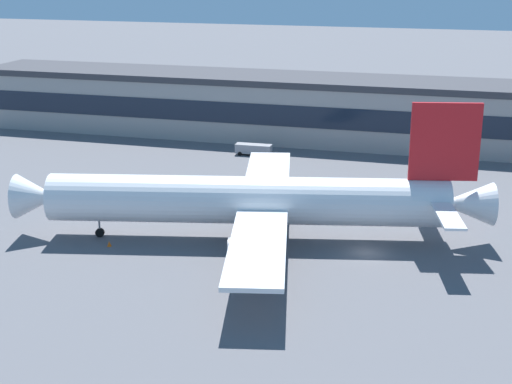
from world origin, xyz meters
The scene contains 5 objects.
ground_plane centered at (0.00, 0.00, 0.00)m, with size 600.00×600.00×0.00m, color #56565B.
terminal_building centered at (0.00, 55.31, 6.05)m, with size 170.35×15.80×12.06m.
airliner centered at (-14.06, 0.65, 5.15)m, with size 58.24×49.90×17.46m.
belt_loader centered at (-25.56, 40.89, 1.15)m, with size 6.44×2.21×1.95m.
traffic_cone_0 centered at (-30.44, -6.31, 0.34)m, with size 0.55×0.55×0.69m, color #F2590C.
Camera 1 is at (9.93, -83.49, 33.60)m, focal length 52.81 mm.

